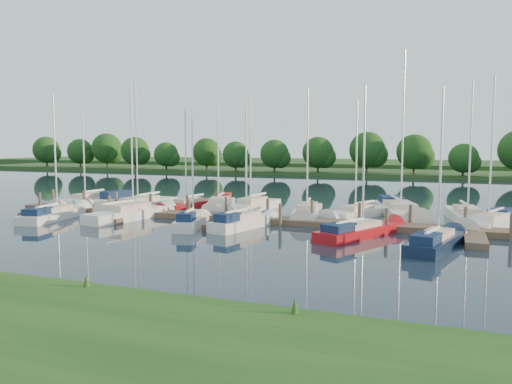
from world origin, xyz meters
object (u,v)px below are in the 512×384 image
(sailboat_n_0, at_px, (87,202))
(sailboat_s_2, at_px, (192,223))
(sailboat_n_5, at_px, (252,208))
(dock, at_px, (236,219))
(motorboat, at_px, (115,201))

(sailboat_n_0, bearing_deg, sailboat_s_2, 157.07)
(sailboat_n_5, height_order, sailboat_s_2, sailboat_n_5)
(dock, xyz_separation_m, sailboat_n_0, (-17.17, 4.36, 0.08))
(motorboat, bearing_deg, sailboat_n_5, -160.81)
(sailboat_n_5, bearing_deg, dock, 108.44)
(sailboat_n_0, xyz_separation_m, motorboat, (2.22, 1.14, 0.06))
(sailboat_s_2, bearing_deg, dock, 44.89)
(dock, distance_m, sailboat_n_5, 6.17)
(dock, xyz_separation_m, sailboat_s_2, (-1.89, -3.27, 0.13))
(motorboat, bearing_deg, sailboat_s_2, 163.01)
(sailboat_n_0, bearing_deg, sailboat_n_5, -170.35)
(sailboat_n_5, bearing_deg, motorboat, 9.82)
(motorboat, distance_m, sailboat_s_2, 15.73)
(sailboat_s_2, bearing_deg, motorboat, 131.08)
(dock, height_order, sailboat_n_0, sailboat_n_0)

